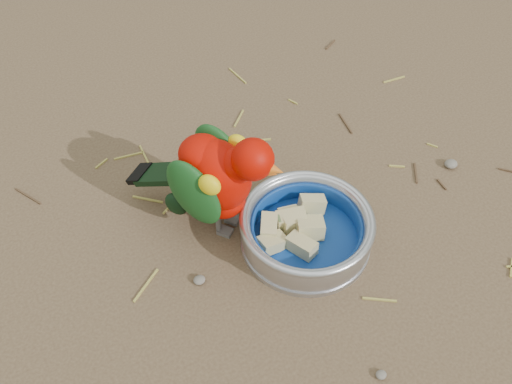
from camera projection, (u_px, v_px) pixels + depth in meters
ground at (320, 229)px, 0.93m from camera, size 60.00×60.00×0.00m
food_bowl at (305, 240)px, 0.91m from camera, size 0.21×0.21×0.02m
bowl_wall at (307, 228)px, 0.89m from camera, size 0.21×0.21×0.04m
fruit_wedges at (306, 231)px, 0.89m from camera, size 0.12×0.12×0.03m
lory_parrot at (217, 183)px, 0.87m from camera, size 0.24×0.26×0.20m
ground_debris at (307, 207)px, 0.96m from camera, size 0.90×0.80×0.01m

